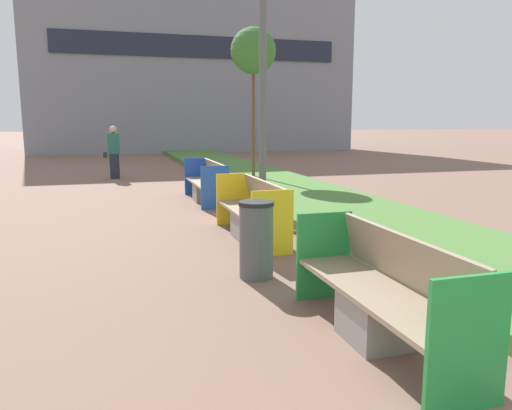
# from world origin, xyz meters

# --- Properties ---
(planter_grass_strip) EXTENTS (2.80, 120.00, 0.18)m
(planter_grass_strip) POSITION_xyz_m (3.20, 12.00, 0.09)
(planter_grass_strip) COLOR #4C7A38
(planter_grass_strip) RESTS_ON ground
(building_backdrop) EXTENTS (18.96, 6.37, 10.80)m
(building_backdrop) POSITION_xyz_m (4.00, 32.28, 5.40)
(building_backdrop) COLOR gray
(building_backdrop) RESTS_ON ground
(bench_green_frame) EXTENTS (0.65, 2.29, 0.94)m
(bench_green_frame) POSITION_xyz_m (0.94, 4.10, 0.37)
(bench_green_frame) COLOR gray
(bench_green_frame) RESTS_ON ground
(bench_yellow_frame) EXTENTS (0.65, 2.34, 0.94)m
(bench_yellow_frame) POSITION_xyz_m (0.94, 8.13, 0.37)
(bench_yellow_frame) COLOR gray
(bench_yellow_frame) RESTS_ON ground
(bench_blue_frame) EXTENTS (0.65, 2.35, 0.94)m
(bench_blue_frame) POSITION_xyz_m (0.94, 12.03, 0.38)
(bench_blue_frame) COLOR gray
(bench_blue_frame) RESTS_ON ground
(litter_bin) EXTENTS (0.43, 0.43, 0.94)m
(litter_bin) POSITION_xyz_m (0.40, 6.10, 0.47)
(litter_bin) COLOR #4C4F51
(litter_bin) RESTS_ON ground
(sapling_tree_far) EXTENTS (1.37, 1.37, 4.64)m
(sapling_tree_far) POSITION_xyz_m (3.05, 15.34, 3.92)
(sapling_tree_far) COLOR brown
(sapling_tree_far) RESTS_ON ground
(pedestrian_walking) EXTENTS (0.53, 0.24, 1.72)m
(pedestrian_walking) POSITION_xyz_m (-1.09, 17.41, 0.87)
(pedestrian_walking) COLOR #232633
(pedestrian_walking) RESTS_ON ground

